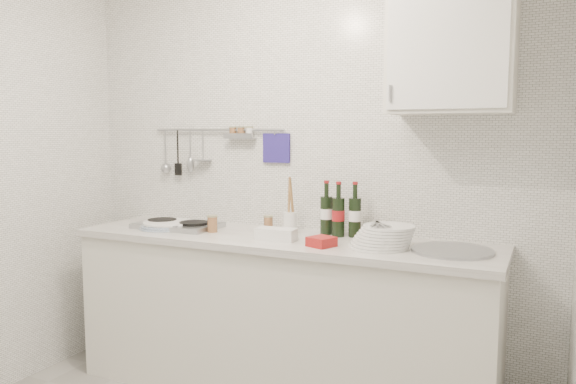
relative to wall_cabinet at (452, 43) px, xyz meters
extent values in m
cube|color=silver|center=(-0.90, 0.18, -0.70)|extent=(3.00, 0.02, 2.50)
cube|color=silver|center=(-0.90, -0.12, -1.51)|extent=(2.40, 0.60, 0.88)
cube|color=silver|center=(-0.90, -0.12, -1.05)|extent=(2.44, 0.64, 0.04)
cube|color=black|center=(-0.90, -0.10, -1.90)|extent=(2.34, 0.52, 0.10)
cube|color=#93969B|center=(-1.60, -0.12, -1.01)|extent=(0.50, 0.32, 0.03)
cylinder|color=black|center=(-1.72, -0.12, -0.99)|extent=(0.18, 0.18, 0.01)
cylinder|color=black|center=(-1.48, -0.12, -0.99)|extent=(0.18, 0.18, 0.01)
cylinder|color=#93969B|center=(0.05, -0.12, -1.02)|extent=(0.40, 0.40, 0.02)
cylinder|color=#93969B|center=(0.05, -0.12, -1.08)|extent=(0.34, 0.34, 0.10)
cylinder|color=#93969B|center=(-1.47, 0.15, -0.43)|extent=(0.95, 0.02, 0.02)
cube|color=navy|center=(-1.06, 0.17, -0.54)|extent=(0.18, 0.02, 0.18)
cube|color=silver|center=(0.00, 0.01, 0.00)|extent=(0.60, 0.35, 0.70)
cube|color=white|center=(0.00, -0.18, 0.00)|extent=(0.56, 0.01, 0.66)
cylinder|color=#93969B|center=(-0.26, -0.19, -0.25)|extent=(0.01, 0.01, 0.08)
cylinder|color=#456C9E|center=(-1.66, -0.17, -1.02)|extent=(0.31, 0.31, 0.01)
cylinder|color=#456C9E|center=(-1.65, -0.17, -1.01)|extent=(0.31, 0.31, 0.01)
cylinder|color=#456C9E|center=(-1.65, -0.16, -0.99)|extent=(0.30, 0.30, 0.01)
cylinder|color=white|center=(-0.31, -0.17, -1.02)|extent=(0.31, 0.31, 0.01)
cylinder|color=white|center=(-0.30, -0.17, -1.01)|extent=(0.30, 0.30, 0.01)
cylinder|color=white|center=(-0.30, -0.16, -0.99)|extent=(0.30, 0.30, 0.01)
cylinder|color=white|center=(-0.29, -0.16, -0.98)|extent=(0.29, 0.29, 0.01)
cylinder|color=white|center=(-0.28, -0.16, -0.97)|extent=(0.28, 0.28, 0.01)
cylinder|color=white|center=(-0.28, -0.15, -0.95)|extent=(0.28, 0.28, 0.01)
cylinder|color=white|center=(-0.27, -0.15, -0.94)|extent=(0.27, 0.27, 0.01)
cylinder|color=white|center=(-0.26, -0.14, -0.92)|extent=(0.27, 0.27, 0.01)
cube|color=white|center=(-0.87, -0.22, -1.00)|extent=(0.22, 0.12, 0.07)
cube|color=#B22013|center=(-0.58, -0.27, -1.01)|extent=(0.16, 0.16, 0.05)
cylinder|color=white|center=(-0.90, 0.02, -0.97)|extent=(0.08, 0.08, 0.12)
cylinder|color=olive|center=(-0.89, 0.02, -0.82)|extent=(0.02, 0.06, 0.24)
cylinder|color=olive|center=(-0.91, 0.03, -0.83)|extent=(0.02, 0.05, 0.22)
cylinder|color=brown|center=(-1.08, 0.08, -0.99)|extent=(0.05, 0.05, 0.07)
cylinder|color=tan|center=(-1.08, 0.08, -0.95)|extent=(0.06, 0.06, 0.01)
cylinder|color=brown|center=(-0.40, 0.06, -0.99)|extent=(0.06, 0.06, 0.08)
cylinder|color=tan|center=(-0.40, 0.06, -0.95)|extent=(0.06, 0.06, 0.01)
cylinder|color=brown|center=(-0.37, -0.04, -0.99)|extent=(0.06, 0.06, 0.08)
cylinder|color=tan|center=(-0.37, -0.04, -0.94)|extent=(0.07, 0.07, 0.01)
cylinder|color=brown|center=(-1.32, -0.16, -0.98)|extent=(0.06, 0.06, 0.09)
cylinder|color=tan|center=(-1.32, -0.16, -0.93)|extent=(0.06, 0.06, 0.01)
camera|label=1|loc=(0.47, -2.93, -0.43)|focal=35.00mm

